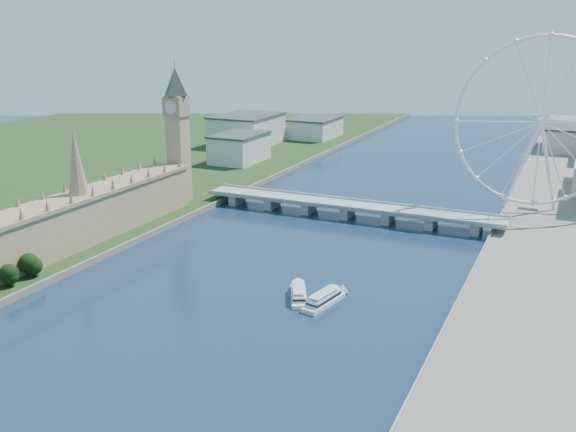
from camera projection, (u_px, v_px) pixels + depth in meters
The scene contains 7 objects.
parliament_range at pixel (81, 217), 393.87m from camera, with size 24.00×200.00×70.00m.
big_ben at pixel (177, 118), 474.63m from camera, with size 20.02×20.02×110.00m.
westminster_bridge at pixel (348, 208), 459.46m from camera, with size 220.00×22.00×9.50m.
london_eye at pixel (541, 123), 442.48m from camera, with size 113.60×39.12×124.30m.
city_skyline at pixel (467, 142), 667.84m from camera, with size 505.00×280.00×32.00m.
tour_boat_near at pixel (299, 299), 321.06m from camera, with size 7.83×30.59×6.77m, color white, non-canonical shape.
tour_boat_far at pixel (324, 305), 314.01m from camera, with size 8.13×31.70×7.02m, color silver, non-canonical shape.
Camera 1 is at (145.09, -120.46, 129.77)m, focal length 40.00 mm.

